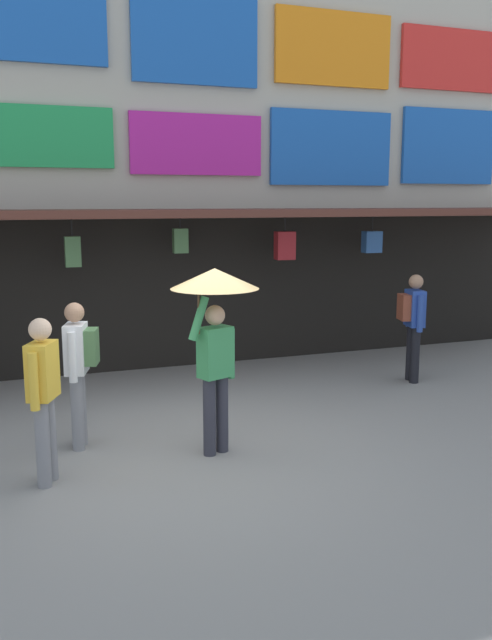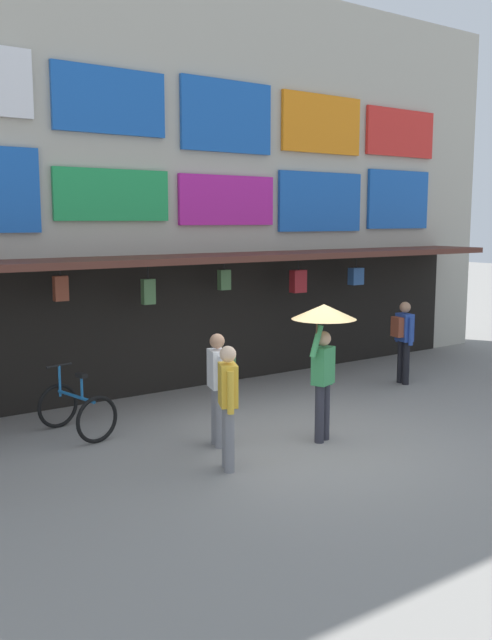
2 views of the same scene
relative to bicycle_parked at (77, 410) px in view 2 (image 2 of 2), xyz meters
The scene contains 7 objects.
ground_plane 3.55m from the bicycle_parked, 40.99° to the right, with size 80.00×80.00×0.00m, color gray.
shopfront 4.99m from the bicycle_parked, 40.16° to the left, with size 18.00×2.60×8.00m.
bicycle_parked is the anchor object (origin of this frame).
pedestrian_in_green 2.36m from the bicycle_parked, 48.07° to the right, with size 0.43×0.51×1.68m.
pedestrian_with_umbrella 3.98m from the bicycle_parked, 39.53° to the right, with size 0.96×0.96×2.08m.
pedestrian_in_purple 6.74m from the bicycle_parked, ahead, with size 0.41×0.52×1.68m.
pedestrian_in_red 2.87m from the bicycle_parked, 67.28° to the right, with size 0.35×0.49×1.68m.
Camera 2 is at (-6.43, -7.62, 3.30)m, focal length 38.56 mm.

